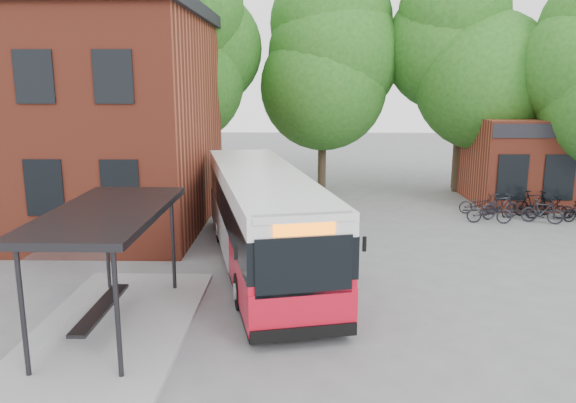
{
  "coord_description": "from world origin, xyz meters",
  "views": [
    {
      "loc": [
        -0.18,
        -13.12,
        5.68
      ],
      "look_at": [
        -0.55,
        3.94,
        2.0
      ],
      "focal_mm": 35.0,
      "sensor_mm": 36.0,
      "label": 1
    }
  ],
  "objects_px": {
    "bus_shelter": "(111,270)",
    "bicycle_1": "(501,206)",
    "bicycle_0": "(489,212)",
    "city_bus": "(262,219)",
    "bicycle_3": "(542,212)",
    "bicycle_5": "(534,203)",
    "bicycle_4": "(546,208)",
    "bicycle_2": "(479,204)"
  },
  "relations": [
    {
      "from": "bicycle_0",
      "to": "bicycle_4",
      "type": "relative_size",
      "value": 1.02
    },
    {
      "from": "city_bus",
      "to": "bicycle_4",
      "type": "relative_size",
      "value": 6.71
    },
    {
      "from": "bicycle_1",
      "to": "bicycle_3",
      "type": "height_order",
      "value": "bicycle_1"
    },
    {
      "from": "bicycle_2",
      "to": "bicycle_4",
      "type": "relative_size",
      "value": 0.96
    },
    {
      "from": "bicycle_3",
      "to": "bicycle_5",
      "type": "relative_size",
      "value": 0.89
    },
    {
      "from": "bicycle_0",
      "to": "city_bus",
      "type": "bearing_deg",
      "value": 128.93
    },
    {
      "from": "bus_shelter",
      "to": "city_bus",
      "type": "distance_m",
      "value": 5.68
    },
    {
      "from": "bicycle_2",
      "to": "bicycle_4",
      "type": "bearing_deg",
      "value": -99.38
    },
    {
      "from": "bicycle_0",
      "to": "bicycle_5",
      "type": "height_order",
      "value": "bicycle_5"
    },
    {
      "from": "bicycle_0",
      "to": "bicycle_5",
      "type": "relative_size",
      "value": 0.97
    },
    {
      "from": "bicycle_2",
      "to": "bicycle_3",
      "type": "distance_m",
      "value": 2.59
    },
    {
      "from": "city_bus",
      "to": "bicycle_5",
      "type": "height_order",
      "value": "city_bus"
    },
    {
      "from": "bus_shelter",
      "to": "bicycle_4",
      "type": "distance_m",
      "value": 18.37
    },
    {
      "from": "city_bus",
      "to": "bicycle_3",
      "type": "bearing_deg",
      "value": 14.09
    },
    {
      "from": "bicycle_4",
      "to": "bicycle_1",
      "type": "bearing_deg",
      "value": 92.44
    },
    {
      "from": "bicycle_5",
      "to": "bicycle_4",
      "type": "bearing_deg",
      "value": -156.6
    },
    {
      "from": "bicycle_1",
      "to": "bicycle_3",
      "type": "relative_size",
      "value": 1.13
    },
    {
      "from": "bicycle_1",
      "to": "bicycle_5",
      "type": "xyz_separation_m",
      "value": [
        1.63,
        0.64,
        0.0
      ]
    },
    {
      "from": "bicycle_0",
      "to": "bicycle_2",
      "type": "distance_m",
      "value": 1.6
    },
    {
      "from": "bus_shelter",
      "to": "bicycle_0",
      "type": "height_order",
      "value": "bus_shelter"
    },
    {
      "from": "bicycle_0",
      "to": "bicycle_4",
      "type": "height_order",
      "value": "bicycle_0"
    },
    {
      "from": "bus_shelter",
      "to": "bicycle_5",
      "type": "height_order",
      "value": "bus_shelter"
    },
    {
      "from": "bus_shelter",
      "to": "bicycle_5",
      "type": "relative_size",
      "value": 3.84
    },
    {
      "from": "city_bus",
      "to": "bicycle_0",
      "type": "height_order",
      "value": "city_bus"
    },
    {
      "from": "bus_shelter",
      "to": "bicycle_5",
      "type": "xyz_separation_m",
      "value": [
        14.35,
        11.59,
        -0.9
      ]
    },
    {
      "from": "bicycle_3",
      "to": "bicycle_5",
      "type": "height_order",
      "value": "bicycle_5"
    },
    {
      "from": "bus_shelter",
      "to": "bicycle_2",
      "type": "xyz_separation_m",
      "value": [
        12.09,
        11.81,
        -1.01
      ]
    },
    {
      "from": "bus_shelter",
      "to": "bicycle_2",
      "type": "relative_size",
      "value": 4.18
    },
    {
      "from": "bicycle_3",
      "to": "bicycle_0",
      "type": "bearing_deg",
      "value": 116.13
    },
    {
      "from": "bicycle_1",
      "to": "bicycle_5",
      "type": "height_order",
      "value": "bicycle_5"
    },
    {
      "from": "bicycle_3",
      "to": "bus_shelter",
      "type": "bearing_deg",
      "value": 150.9
    },
    {
      "from": "bicycle_2",
      "to": "bicycle_5",
      "type": "xyz_separation_m",
      "value": [
        2.25,
        -0.22,
        0.11
      ]
    },
    {
      "from": "bicycle_0",
      "to": "bicycle_1",
      "type": "height_order",
      "value": "bicycle_1"
    },
    {
      "from": "city_bus",
      "to": "bicycle_0",
      "type": "relative_size",
      "value": 6.59
    },
    {
      "from": "bicycle_1",
      "to": "bicycle_5",
      "type": "distance_m",
      "value": 1.75
    },
    {
      "from": "bicycle_0",
      "to": "bicycle_1",
      "type": "relative_size",
      "value": 0.97
    },
    {
      "from": "bus_shelter",
      "to": "city_bus",
      "type": "xyz_separation_m",
      "value": [
        3.16,
        4.72,
        0.03
      ]
    },
    {
      "from": "city_bus",
      "to": "bicycle_3",
      "type": "xyz_separation_m",
      "value": [
        11.0,
        5.54,
        -1.0
      ]
    },
    {
      "from": "bicycle_0",
      "to": "bicycle_1",
      "type": "distance_m",
      "value": 1.02
    },
    {
      "from": "bus_shelter",
      "to": "bicycle_2",
      "type": "distance_m",
      "value": 16.93
    },
    {
      "from": "bus_shelter",
      "to": "bicycle_1",
      "type": "height_order",
      "value": "bus_shelter"
    },
    {
      "from": "city_bus",
      "to": "bicycle_2",
      "type": "xyz_separation_m",
      "value": [
        8.94,
        7.09,
        -1.04
      ]
    }
  ]
}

